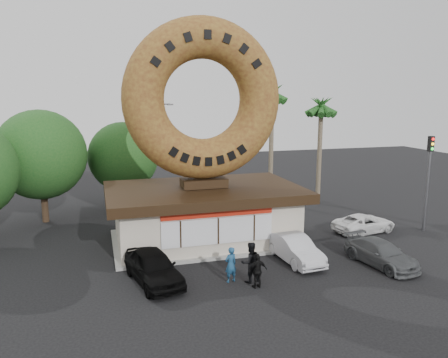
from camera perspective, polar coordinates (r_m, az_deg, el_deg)
name	(u,v)px	position (r m, az deg, el deg)	size (l,w,h in m)	color
ground	(235,281)	(20.96, 1.45, -13.17)	(90.00, 90.00, 0.00)	black
donut_shop	(204,212)	(25.81, -2.61, -4.36)	(11.20, 7.20, 3.80)	beige
giant_donut	(203,100)	(24.93, -2.75, 10.33)	(9.03, 9.03, 2.30)	olive
tree_west	(41,155)	(31.67, -22.81, 2.93)	(6.00, 6.00, 7.65)	#473321
tree_mid	(123,157)	(33.58, -13.01, 2.84)	(5.20, 5.20, 6.63)	#473321
palm_near	(272,97)	(34.89, 6.31, 10.58)	(2.60, 2.60, 9.75)	#726651
palm_far	(321,109)	(35.07, 12.58, 8.87)	(2.60, 2.60, 8.75)	#726651
street_lamp	(150,148)	(34.69, -9.60, 3.98)	(2.11, 0.20, 8.00)	#59595E
traffic_signal	(429,171)	(30.17, 25.16, 0.91)	(0.30, 0.38, 6.07)	#59595E
person_left	(231,265)	(20.55, 0.88, -11.11)	(0.61, 0.40, 1.69)	navy
person_center	(250,262)	(20.54, 3.45, -10.80)	(0.93, 0.73, 1.92)	black
person_right	(258,271)	(20.04, 4.40, -11.87)	(0.94, 0.39, 1.60)	black
car_black	(153,267)	(20.79, -9.20, -11.26)	(1.78, 4.42, 1.50)	black
car_silver	(295,249)	(23.32, 9.23, -8.97)	(1.44, 4.13, 1.36)	#BCBDC2
car_grey	(381,253)	(23.94, 19.83, -9.12)	(1.73, 4.26, 1.24)	#535658
car_white	(364,223)	(29.14, 17.84, -5.53)	(1.93, 4.18, 1.16)	white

